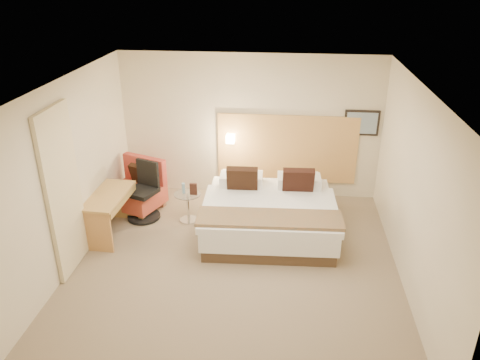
# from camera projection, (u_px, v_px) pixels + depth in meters

# --- Properties ---
(floor) EXTENTS (4.80, 5.00, 0.02)m
(floor) POSITION_uv_depth(u_px,v_px,m) (235.00, 266.00, 7.00)
(floor) COLOR #827058
(floor) RESTS_ON ground
(ceiling) EXTENTS (4.80, 5.00, 0.02)m
(ceiling) POSITION_uv_depth(u_px,v_px,m) (234.00, 86.00, 5.86)
(ceiling) COLOR white
(ceiling) RESTS_ON floor
(wall_back) EXTENTS (4.80, 0.02, 2.70)m
(wall_back) POSITION_uv_depth(u_px,v_px,m) (250.00, 126.00, 8.69)
(wall_back) COLOR beige
(wall_back) RESTS_ON floor
(wall_front) EXTENTS (4.80, 0.02, 2.70)m
(wall_front) POSITION_uv_depth(u_px,v_px,m) (201.00, 303.00, 4.16)
(wall_front) COLOR beige
(wall_front) RESTS_ON floor
(wall_left) EXTENTS (0.02, 5.00, 2.70)m
(wall_left) POSITION_uv_depth(u_px,v_px,m) (67.00, 176.00, 6.66)
(wall_left) COLOR beige
(wall_left) RESTS_ON floor
(wall_right) EXTENTS (0.02, 5.00, 2.70)m
(wall_right) POSITION_uv_depth(u_px,v_px,m) (415.00, 192.00, 6.20)
(wall_right) COLOR beige
(wall_right) RESTS_ON floor
(headboard_panel) EXTENTS (2.60, 0.04, 1.30)m
(headboard_panel) POSITION_uv_depth(u_px,v_px,m) (287.00, 149.00, 8.76)
(headboard_panel) COLOR tan
(headboard_panel) RESTS_ON wall_back
(art_frame) EXTENTS (0.62, 0.03, 0.47)m
(art_frame) POSITION_uv_depth(u_px,v_px,m) (362.00, 123.00, 8.41)
(art_frame) COLOR black
(art_frame) RESTS_ON wall_back
(art_canvas) EXTENTS (0.54, 0.01, 0.39)m
(art_canvas) POSITION_uv_depth(u_px,v_px,m) (362.00, 123.00, 8.39)
(art_canvas) COLOR #758CA1
(art_canvas) RESTS_ON wall_back
(lamp_arm) EXTENTS (0.02, 0.12, 0.02)m
(lamp_arm) POSITION_uv_depth(u_px,v_px,m) (231.00, 138.00, 8.73)
(lamp_arm) COLOR silver
(lamp_arm) RESTS_ON wall_back
(lamp_shade) EXTENTS (0.15, 0.15, 0.15)m
(lamp_shade) POSITION_uv_depth(u_px,v_px,m) (230.00, 139.00, 8.67)
(lamp_shade) COLOR #FBEAC4
(lamp_shade) RESTS_ON wall_back
(curtain) EXTENTS (0.06, 0.90, 2.42)m
(curtain) POSITION_uv_depth(u_px,v_px,m) (63.00, 192.00, 6.48)
(curtain) COLOR beige
(curtain) RESTS_ON wall_left
(bottle_a) EXTENTS (0.06, 0.06, 0.19)m
(bottle_a) POSITION_uv_depth(u_px,v_px,m) (183.00, 188.00, 7.99)
(bottle_a) COLOR #8BBBD8
(bottle_a) RESTS_ON side_table
(menu_folder) EXTENTS (0.12, 0.05, 0.21)m
(menu_folder) POSITION_uv_depth(u_px,v_px,m) (193.00, 189.00, 7.94)
(menu_folder) COLOR #381D17
(menu_folder) RESTS_ON side_table
(bed) EXTENTS (2.23, 2.17, 1.05)m
(bed) POSITION_uv_depth(u_px,v_px,m) (269.00, 212.00, 7.77)
(bed) COLOR #473323
(bed) RESTS_ON floor
(lounge_chair) EXTENTS (1.09, 1.03, 0.93)m
(lounge_chair) POSITION_uv_depth(u_px,v_px,m) (138.00, 190.00, 8.50)
(lounge_chair) COLOR tan
(lounge_chair) RESTS_ON floor
(side_table) EXTENTS (0.48, 0.48, 0.52)m
(side_table) POSITION_uv_depth(u_px,v_px,m) (188.00, 206.00, 8.10)
(side_table) COLOR silver
(side_table) RESTS_ON floor
(desk) EXTENTS (0.58, 1.18, 0.72)m
(desk) POSITION_uv_depth(u_px,v_px,m) (110.00, 203.00, 7.58)
(desk) COLOR tan
(desk) RESTS_ON floor
(desk_chair) EXTENTS (0.74, 0.74, 1.02)m
(desk_chair) POSITION_uv_depth(u_px,v_px,m) (144.00, 196.00, 8.16)
(desk_chair) COLOR black
(desk_chair) RESTS_ON floor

